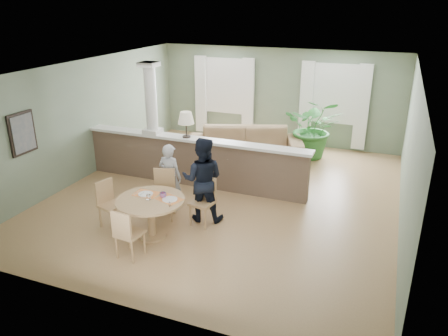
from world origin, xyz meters
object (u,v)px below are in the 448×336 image
at_px(child_person, 170,177).
at_px(chair_far_boy, 164,191).
at_px(man_person, 203,180).
at_px(chair_side, 109,201).
at_px(chair_far_man, 204,199).
at_px(houseplant, 314,128).
at_px(chair_near, 127,232).
at_px(dining_table, 151,207).
at_px(sofa, 245,145).

bearing_deg(child_person, chair_far_boy, 100.69).
height_order(chair_far_boy, man_person, man_person).
height_order(chair_side, child_person, child_person).
distance_m(chair_far_boy, chair_far_man, 0.83).
height_order(houseplant, child_person, houseplant).
relative_size(chair_far_boy, chair_side, 1.07).
bearing_deg(chair_near, dining_table, -85.22).
bearing_deg(chair_far_boy, dining_table, -94.93).
relative_size(chair_far_boy, child_person, 0.69).
xyz_separation_m(houseplant, chair_side, (-2.79, -5.14, -0.32)).
bearing_deg(houseplant, sofa, -149.49).
bearing_deg(dining_table, houseplant, 70.43).
xyz_separation_m(houseplant, chair_near, (-1.87, -5.97, -0.33)).
xyz_separation_m(child_person, man_person, (0.78, -0.17, 0.13)).
relative_size(chair_far_man, chair_near, 1.02).
height_order(houseplant, chair_near, houseplant).
xyz_separation_m(dining_table, chair_near, (-0.02, -0.76, -0.10)).
xyz_separation_m(chair_far_man, child_person, (-0.86, 0.29, 0.19)).
bearing_deg(chair_far_man, chair_side, -146.37).
bearing_deg(dining_table, chair_near, -91.19).
distance_m(chair_far_man, chair_near, 1.71).
bearing_deg(chair_side, dining_table, -78.12).
bearing_deg(sofa, chair_far_boy, -116.90).
bearing_deg(sofa, child_person, -118.30).
height_order(houseplant, chair_far_man, houseplant).
bearing_deg(sofa, man_person, -104.54).
bearing_deg(chair_near, sofa, -87.34).
height_order(chair_near, man_person, man_person).
bearing_deg(houseplant, man_person, -106.80).
bearing_deg(man_person, chair_side, 16.86).
xyz_separation_m(dining_table, child_person, (-0.22, 1.11, 0.10)).
bearing_deg(chair_far_man, houseplant, 83.12).
bearing_deg(chair_side, chair_far_boy, -30.42).
bearing_deg(chair_near, houseplant, -101.40).
xyz_separation_m(chair_near, chair_side, (-0.92, 0.84, 0.01)).
bearing_deg(sofa, chair_near, -112.78).
distance_m(houseplant, chair_far_man, 4.57).
bearing_deg(chair_far_man, sofa, 104.58).
distance_m(chair_near, chair_side, 1.24).
relative_size(dining_table, chair_near, 1.38).
bearing_deg(dining_table, child_person, 101.02).
bearing_deg(man_person, houseplant, -119.93).
distance_m(sofa, chair_far_man, 3.49).
xyz_separation_m(chair_near, man_person, (0.58, 1.70, 0.34)).
relative_size(chair_far_man, chair_side, 1.01).
height_order(houseplant, chair_far_boy, houseplant).
bearing_deg(chair_side, chair_far_man, -48.36).
relative_size(sofa, child_person, 2.13).
distance_m(houseplant, chair_near, 6.27).
xyz_separation_m(chair_far_boy, chair_near, (0.17, -1.54, -0.04)).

